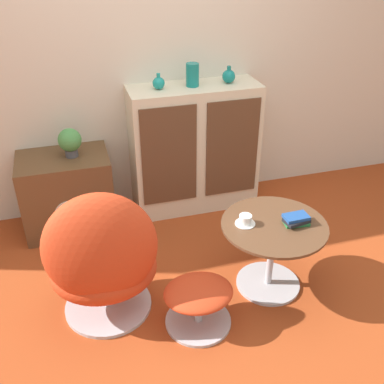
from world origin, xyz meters
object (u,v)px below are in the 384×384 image
sideboard (194,149)px  vase_inner_left (192,75)px  vase_leftmost (159,83)px  coffee_table (272,245)px  potted_plant (70,141)px  vase_inner_right (229,76)px  tv_console (67,193)px  egg_chair (102,260)px  teacup (245,220)px  book_stack (296,220)px  ottoman (198,298)px

sideboard → vase_inner_left: size_ratio=6.08×
vase_leftmost → sideboard: bearing=-0.8°
coffee_table → potted_plant: size_ratio=3.06×
vase_inner_left → vase_inner_right: bearing=0.0°
tv_console → vase_leftmost: vase_leftmost is taller
vase_leftmost → coffee_table: bearing=-68.0°
sideboard → egg_chair: sideboard is taller
teacup → book_stack: teacup is taller
ottoman → book_stack: (0.66, 0.15, 0.32)m
vase_inner_right → potted_plant: (-1.22, -0.05, -0.36)m
egg_chair → book_stack: (1.17, -0.07, 0.10)m
vase_inner_left → vase_inner_right: 0.29m
potted_plant → teacup: size_ratio=1.72×
coffee_table → vase_inner_right: vase_inner_right is taller
sideboard → tv_console: bearing=-177.6°
coffee_table → vase_inner_left: size_ratio=3.87×
egg_chair → tv_console: bearing=98.7°
tv_console → vase_inner_right: vase_inner_right is taller
tv_console → egg_chair: (0.16, -1.03, 0.12)m
egg_chair → vase_leftmost: 1.39m
coffee_table → teacup: bearing=163.5°
coffee_table → potted_plant: potted_plant is taller
vase_inner_left → ottoman: bearing=-104.9°
coffee_table → teacup: (-0.17, 0.05, 0.19)m
sideboard → teacup: bearing=-89.7°
ottoman → sideboard: bearing=74.4°
sideboard → vase_inner_left: vase_inner_left is taller
tv_console → teacup: 1.46m
vase_leftmost → book_stack: size_ratio=0.71×
ottoman → potted_plant: potted_plant is taller
sideboard → vase_inner_right: size_ratio=8.01×
ottoman → vase_inner_left: size_ratio=2.42×
tv_console → vase_leftmost: (0.75, 0.05, 0.77)m
vase_inner_right → sideboard: bearing=-179.2°
sideboard → vase_leftmost: 0.62m
potted_plant → teacup: potted_plant is taller
ottoman → coffee_table: coffee_table is taller
tv_console → coffee_table: (1.20, -1.07, 0.03)m
sideboard → ottoman: size_ratio=2.52×
vase_inner_left → teacup: vase_inner_left is taller
egg_chair → teacup: (0.87, 0.01, 0.10)m
egg_chair → potted_plant: (-0.08, 1.03, 0.30)m
egg_chair → teacup: size_ratio=7.13×
potted_plant → book_stack: 1.68m
sideboard → teacup: (0.01, -1.06, -0.00)m
ottoman → vase_inner_left: vase_inner_left is taller
sideboard → vase_leftmost: size_ratio=8.88×
vase_inner_right → tv_console: bearing=-177.9°
coffee_table → vase_leftmost: 1.41m
potted_plant → book_stack: potted_plant is taller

